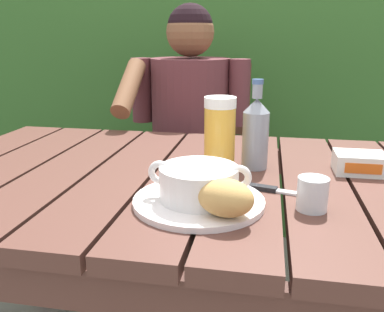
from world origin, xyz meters
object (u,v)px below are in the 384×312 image
object	(u,v)px
water_glass_small	(312,194)
butter_tub	(359,163)
beer_glass	(220,134)
chair_near_diner	(197,166)
bread_roll	(225,198)
beer_bottle	(256,132)
table_knife	(275,190)
soup_bowl	(199,182)
serving_plate	(199,201)
person_eating	(188,128)

from	to	relation	value
water_glass_small	butter_tub	distance (m)	0.29
beer_glass	chair_near_diner	bearing A→B (deg)	103.70
bread_roll	water_glass_small	xyz separation A→B (m)	(0.16, 0.08, -0.01)
beer_bottle	table_knife	size ratio (longest dim) A/B	1.35
water_glass_small	soup_bowl	bearing A→B (deg)	-176.94
serving_plate	bread_roll	world-z (taller)	bread_roll
table_knife	person_eating	bearing A→B (deg)	114.51
soup_bowl	beer_bottle	bearing A→B (deg)	68.63
soup_bowl	butter_tub	xyz separation A→B (m)	(0.36, 0.26, -0.02)
soup_bowl	beer_bottle	world-z (taller)	beer_bottle
bread_roll	beer_glass	distance (m)	0.30
bread_roll	table_knife	bearing A→B (deg)	60.70
serving_plate	bread_roll	size ratio (longest dim) A/B	2.12
beer_glass	person_eating	bearing A→B (deg)	108.05
person_eating	butter_tub	bearing A→B (deg)	-46.62
beer_bottle	beer_glass	bearing A→B (deg)	-155.97
soup_bowl	water_glass_small	bearing A→B (deg)	3.06
water_glass_small	table_knife	world-z (taller)	water_glass_small
soup_bowl	bread_roll	world-z (taller)	soup_bowl
water_glass_small	beer_glass	bearing A→B (deg)	134.76
soup_bowl	butter_tub	distance (m)	0.45
water_glass_small	chair_near_diner	bearing A→B (deg)	111.56
person_eating	serving_plate	xyz separation A→B (m)	(0.19, -0.84, 0.04)
soup_bowl	table_knife	bearing A→B (deg)	31.59
bread_roll	water_glass_small	world-z (taller)	bread_roll
person_eating	butter_tub	xyz separation A→B (m)	(0.55, -0.58, 0.06)
bread_roll	butter_tub	bearing A→B (deg)	48.42
person_eating	beer_bottle	distance (m)	0.66
soup_bowl	water_glass_small	size ratio (longest dim) A/B	3.17
chair_near_diner	water_glass_small	world-z (taller)	chair_near_diner
bread_roll	beer_bottle	distance (m)	0.34
bread_roll	butter_tub	world-z (taller)	bread_roll
chair_near_diner	table_knife	xyz separation A→B (m)	(0.34, -0.95, 0.27)
soup_bowl	table_knife	xyz separation A→B (m)	(0.15, 0.09, -0.04)
beer_glass	water_glass_small	bearing A→B (deg)	-45.24
chair_near_diner	beer_glass	world-z (taller)	chair_near_diner
chair_near_diner	butter_tub	distance (m)	0.99
table_knife	bread_roll	bearing A→B (deg)	-119.30
person_eating	table_knife	size ratio (longest dim) A/B	7.10
serving_plate	person_eating	bearing A→B (deg)	102.58
serving_plate	beer_glass	distance (m)	0.24
chair_near_diner	person_eating	size ratio (longest dim) A/B	0.79
butter_tub	person_eating	bearing A→B (deg)	133.38
person_eating	beer_glass	world-z (taller)	person_eating
serving_plate	bread_roll	distance (m)	0.10
water_glass_small	table_knife	size ratio (longest dim) A/B	0.39
soup_bowl	person_eating	bearing A→B (deg)	102.58
bread_roll	beer_bottle	bearing A→B (deg)	82.99
chair_near_diner	person_eating	distance (m)	0.30
butter_tub	table_knife	size ratio (longest dim) A/B	0.72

